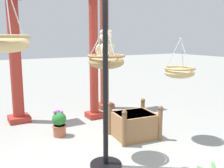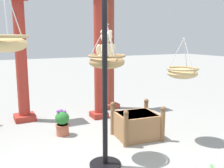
{
  "view_description": "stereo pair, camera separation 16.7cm",
  "coord_description": "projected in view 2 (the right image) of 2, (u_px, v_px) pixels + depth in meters",
  "views": [
    {
      "loc": [
        -1.72,
        -2.93,
        1.76
      ],
      "look_at": [
        -0.0,
        0.1,
        1.14
      ],
      "focal_mm": 41.01,
      "sensor_mm": 36.0,
      "label": 1
    },
    {
      "loc": [
        -1.58,
        -3.0,
        1.76
      ],
      "look_at": [
        -0.0,
        0.1,
        1.14
      ],
      "focal_mm": 41.01,
      "sensor_mm": 36.0,
      "label": 2
    }
  ],
  "objects": [
    {
      "name": "potted_plant_bushy_green",
      "position": [
        62.0,
        123.0,
        4.69
      ],
      "size": [
        0.26,
        0.26,
        0.49
      ],
      "color": "#AD563D",
      "rests_on": "ground"
    },
    {
      "name": "teddy_bear",
      "position": [
        106.0,
        47.0,
        3.6
      ],
      "size": [
        0.29,
        0.26,
        0.43
      ],
      "color": "beige"
    },
    {
      "name": "greenhouse_pillar_left",
      "position": [
        98.0,
        57.0,
        5.56
      ],
      "size": [
        0.36,
        0.36,
        2.81
      ],
      "color": "#9E2D23",
      "rests_on": "ground"
    },
    {
      "name": "greenhouse_pillar_right",
      "position": [
        21.0,
        62.0,
        5.38
      ],
      "size": [
        0.45,
        0.45,
        2.65
      ],
      "color": "#9E2D23",
      "rests_on": "ground"
    },
    {
      "name": "hanging_basket_right_low",
      "position": [
        182.0,
        72.0,
        4.26
      ],
      "size": [
        0.53,
        0.53,
        0.67
      ],
      "color": "tan"
    },
    {
      "name": "greenhouse_pillar_far_back",
      "position": [
        110.0,
        51.0,
        6.33
      ],
      "size": [
        0.4,
        0.4,
        3.03
      ],
      "color": "brown",
      "rests_on": "ground"
    },
    {
      "name": "hanging_basket_with_teddy",
      "position": [
        107.0,
        61.0,
        3.62
      ],
      "size": [
        0.53,
        0.53,
        0.62
      ],
      "color": "#A37F51"
    },
    {
      "name": "display_pole_central",
      "position": [
        105.0,
        111.0,
        3.44
      ],
      "size": [
        0.44,
        0.44,
        2.52
      ],
      "color": "black",
      "rests_on": "ground"
    },
    {
      "name": "ground_plane",
      "position": [
        115.0,
        163.0,
        3.65
      ],
      "size": [
        40.0,
        40.0,
        0.0
      ],
      "primitive_type": "plane",
      "color": "gray"
    },
    {
      "name": "wooden_planter_box",
      "position": [
        137.0,
        124.0,
        4.57
      ],
      "size": [
        0.84,
        0.76,
        0.62
      ],
      "color": "#9E7047",
      "rests_on": "ground"
    },
    {
      "name": "hanging_basket_left_high",
      "position": [
        7.0,
        42.0,
        2.63
      ],
      "size": [
        0.45,
        0.45,
        0.72
      ],
      "color": "tan"
    }
  ]
}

